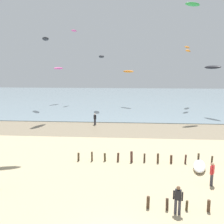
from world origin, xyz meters
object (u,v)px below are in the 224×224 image
Objects in this scene: kite_aloft_2 at (187,47)px; kite_aloft_10 at (45,39)px; person_nearest_camera at (212,173)px; kite_aloft_1 at (101,57)px; person_left_flank at (178,199)px; kite_aloft_6 at (213,67)px; kite_aloft_3 at (74,31)px; kite_aloft_4 at (59,68)px; kite_aloft_5 at (128,71)px; person_mid_beach at (95,119)px; grounded_kite at (199,166)px; kite_aloft_11 at (193,4)px; kite_aloft_7 at (188,51)px.

kite_aloft_2 is 28.52m from kite_aloft_10.
kite_aloft_1 reaches higher than person_nearest_camera.
kite_aloft_2 reaches higher than person_left_flank.
kite_aloft_6 is at bearing -117.76° from kite_aloft_1.
kite_aloft_10 is (-4.07, -8.27, -2.76)m from kite_aloft_3.
kite_aloft_1 is 14.19m from kite_aloft_4.
person_left_flank is 40.77m from kite_aloft_2.
kite_aloft_5 is at bearing 102.89° from kite_aloft_2.
person_nearest_camera is 21.76m from person_mid_beach.
grounded_kite is 0.83× the size of kite_aloft_1.
person_nearest_camera is 29.01m from kite_aloft_6.
kite_aloft_2 is at bearing -150.07° from kite_aloft_5.
kite_aloft_11 is (14.87, 6.55, 17.41)m from person_mid_beach.
person_mid_beach is 0.60× the size of kite_aloft_11.
kite_aloft_4 is 32.63m from kite_aloft_11.
person_nearest_camera is 0.57× the size of kite_aloft_7.
person_left_flank is 41.91m from kite_aloft_5.
grounded_kite is at bearing -177.11° from kite_aloft_10.
person_mid_beach is at bearing -175.01° from kite_aloft_10.
kite_aloft_4 is at bearing -70.74° from kite_aloft_7.
kite_aloft_10 is (-16.81, -3.75, 6.56)m from kite_aloft_5.
kite_aloft_10 is (-20.15, 37.47, 13.35)m from person_left_flank.
kite_aloft_5 is at bearing -77.87° from kite_aloft_11.
person_mid_beach and person_left_flank have the same top height.
kite_aloft_10 reaches higher than kite_aloft_1.
kite_aloft_11 reaches higher than kite_aloft_7.
grounded_kite is (3.01, 6.68, -0.65)m from person_left_flank.
person_left_flank is 0.63× the size of grounded_kite.
grounded_kite is 0.91× the size of kite_aloft_7.
kite_aloft_10 is (-29.75, -5.62, 2.12)m from kite_aloft_7.
kite_aloft_1 reaches higher than person_mid_beach.
person_mid_beach is 22.09m from kite_aloft_6.
person_left_flank is (-3.07, -3.78, 0.00)m from person_nearest_camera.
kite_aloft_6 is (11.08, 30.60, 7.61)m from person_left_flank.
kite_aloft_6 is (27.17, -15.15, -8.50)m from kite_aloft_3.
person_nearest_camera and person_mid_beach have the same top height.
kite_aloft_11 reaches higher than kite_aloft_3.
kite_aloft_5 is at bearing 101.74° from kite_aloft_4.
kite_aloft_5 is 1.03× the size of kite_aloft_7.
kite_aloft_2 is at bearing 90.11° from kite_aloft_3.
kite_aloft_5 is at bearing -59.52° from kite_aloft_1.
kite_aloft_10 is 28.58m from kite_aloft_11.
kite_aloft_3 is at bearing 126.46° from kite_aloft_4.
kite_aloft_7 is 1.05× the size of kite_aloft_11.
person_mid_beach is 20.45m from kite_aloft_5.
kite_aloft_4 is at bearing 113.85° from person_left_flank.
kite_aloft_2 is 29.26m from kite_aloft_4.
kite_aloft_11 reaches higher than kite_aloft_4.
kite_aloft_1 is 0.98× the size of kite_aloft_10.
kite_aloft_4 is (-11.86, 22.43, 7.48)m from person_mid_beach.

